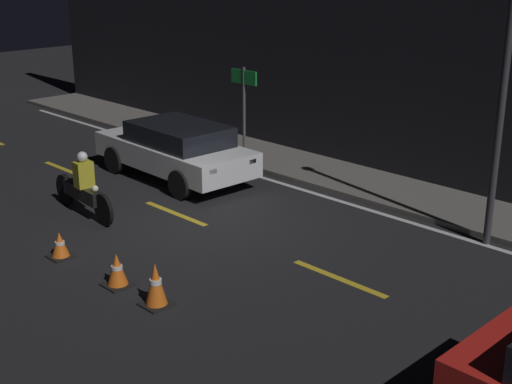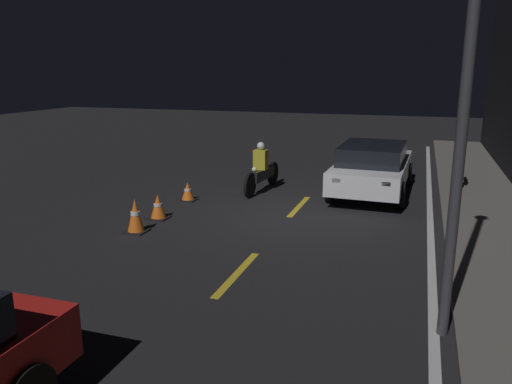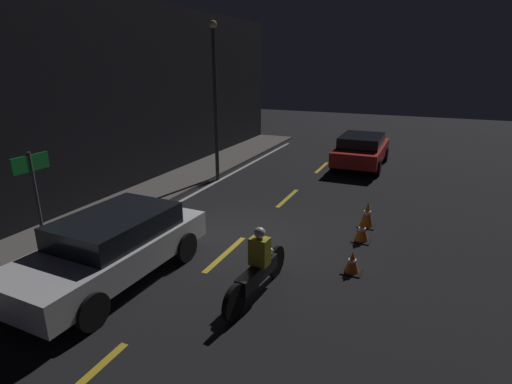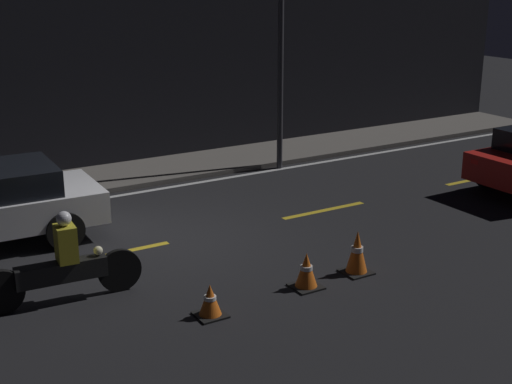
{
  "view_description": "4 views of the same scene",
  "coord_description": "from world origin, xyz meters",
  "px_view_note": "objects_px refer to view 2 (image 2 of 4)",
  "views": [
    {
      "loc": [
        10.41,
        -8.82,
        5.34
      ],
      "look_at": [
        1.43,
        0.04,
        1.06
      ],
      "focal_mm": 50.0,
      "sensor_mm": 36.0,
      "label": 1
    },
    {
      "loc": [
        10.87,
        2.77,
        3.36
      ],
      "look_at": [
        1.21,
        -0.42,
        0.86
      ],
      "focal_mm": 35.0,
      "sensor_mm": 36.0,
      "label": 2
    },
    {
      "loc": [
        -8.6,
        -4.12,
        4.36
      ],
      "look_at": [
        0.75,
        -0.04,
        1.04
      ],
      "focal_mm": 28.0,
      "sensor_mm": 36.0,
      "label": 3
    },
    {
      "loc": [
        -4.86,
        -11.14,
        4.72
      ],
      "look_at": [
        1.78,
        -0.13,
        0.71
      ],
      "focal_mm": 50.0,
      "sensor_mm": 36.0,
      "label": 4
    }
  ],
  "objects_px": {
    "traffic_cone_far": "(135,216)",
    "shop_sign": "(462,132)",
    "traffic_cone_mid": "(158,207)",
    "traffic_cone_near": "(188,192)",
    "sedan_white": "(373,167)",
    "street_lamp": "(467,81)",
    "motorcycle": "(262,171)"
  },
  "relations": [
    {
      "from": "sedan_white",
      "to": "traffic_cone_mid",
      "type": "distance_m",
      "value": 5.99
    },
    {
      "from": "traffic_cone_far",
      "to": "shop_sign",
      "type": "distance_m",
      "value": 8.35
    },
    {
      "from": "traffic_cone_near",
      "to": "traffic_cone_mid",
      "type": "xyz_separation_m",
      "value": [
        1.72,
        0.08,
        0.04
      ]
    },
    {
      "from": "traffic_cone_near",
      "to": "traffic_cone_far",
      "type": "distance_m",
      "value": 2.75
    },
    {
      "from": "traffic_cone_far",
      "to": "traffic_cone_near",
      "type": "bearing_deg",
      "value": -177.59
    },
    {
      "from": "traffic_cone_near",
      "to": "sedan_white",
      "type": "bearing_deg",
      "value": 116.6
    },
    {
      "from": "traffic_cone_near",
      "to": "traffic_cone_mid",
      "type": "relative_size",
      "value": 0.85
    },
    {
      "from": "traffic_cone_near",
      "to": "motorcycle",
      "type": "bearing_deg",
      "value": 137.34
    },
    {
      "from": "traffic_cone_mid",
      "to": "shop_sign",
      "type": "xyz_separation_m",
      "value": [
        -3.87,
        6.64,
        1.53
      ]
    },
    {
      "from": "traffic_cone_near",
      "to": "traffic_cone_far",
      "type": "bearing_deg",
      "value": 2.41
    },
    {
      "from": "shop_sign",
      "to": "street_lamp",
      "type": "relative_size",
      "value": 0.42
    },
    {
      "from": "traffic_cone_mid",
      "to": "street_lamp",
      "type": "bearing_deg",
      "value": 60.45
    },
    {
      "from": "motorcycle",
      "to": "street_lamp",
      "type": "distance_m",
      "value": 8.68
    },
    {
      "from": "traffic_cone_mid",
      "to": "street_lamp",
      "type": "relative_size",
      "value": 0.1
    },
    {
      "from": "motorcycle",
      "to": "street_lamp",
      "type": "relative_size",
      "value": 0.42
    },
    {
      "from": "traffic_cone_near",
      "to": "street_lamp",
      "type": "relative_size",
      "value": 0.08
    },
    {
      "from": "traffic_cone_mid",
      "to": "traffic_cone_far",
      "type": "xyz_separation_m",
      "value": [
        1.02,
        0.04,
        0.08
      ]
    },
    {
      "from": "traffic_cone_near",
      "to": "shop_sign",
      "type": "height_order",
      "value": "shop_sign"
    },
    {
      "from": "traffic_cone_near",
      "to": "street_lamp",
      "type": "bearing_deg",
      "value": 50.02
    },
    {
      "from": "traffic_cone_mid",
      "to": "shop_sign",
      "type": "height_order",
      "value": "shop_sign"
    },
    {
      "from": "shop_sign",
      "to": "traffic_cone_near",
      "type": "bearing_deg",
      "value": -72.3
    },
    {
      "from": "motorcycle",
      "to": "shop_sign",
      "type": "height_order",
      "value": "shop_sign"
    },
    {
      "from": "traffic_cone_mid",
      "to": "shop_sign",
      "type": "bearing_deg",
      "value": 120.2
    },
    {
      "from": "traffic_cone_mid",
      "to": "street_lamp",
      "type": "height_order",
      "value": "street_lamp"
    },
    {
      "from": "motorcycle",
      "to": "traffic_cone_mid",
      "type": "bearing_deg",
      "value": -18.84
    },
    {
      "from": "sedan_white",
      "to": "traffic_cone_far",
      "type": "xyz_separation_m",
      "value": [
        5.01,
        -4.41,
        -0.41
      ]
    },
    {
      "from": "traffic_cone_mid",
      "to": "street_lamp",
      "type": "distance_m",
      "value": 7.6
    },
    {
      "from": "traffic_cone_far",
      "to": "street_lamp",
      "type": "bearing_deg",
      "value": 68.13
    },
    {
      "from": "street_lamp",
      "to": "traffic_cone_mid",
      "type": "bearing_deg",
      "value": -119.55
    },
    {
      "from": "street_lamp",
      "to": "sedan_white",
      "type": "bearing_deg",
      "value": -167.55
    },
    {
      "from": "sedan_white",
      "to": "traffic_cone_mid",
      "type": "xyz_separation_m",
      "value": [
        3.99,
        -4.45,
        -0.48
      ]
    },
    {
      "from": "sedan_white",
      "to": "traffic_cone_near",
      "type": "distance_m",
      "value": 5.09
    }
  ]
}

